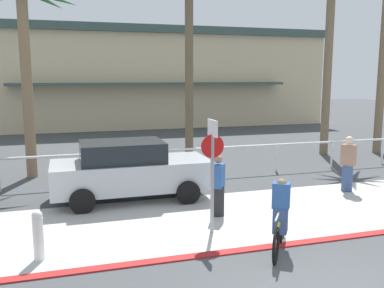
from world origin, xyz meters
name	(u,v)px	position (x,y,z in m)	size (l,w,h in m)	color
ground_plane	(174,169)	(0.00, 10.00, 0.00)	(80.00, 80.00, 0.00)	#424447
sidewalk_strip	(231,217)	(0.00, 4.20, 0.01)	(44.00, 4.00, 0.02)	beige
curb_paint	(268,247)	(0.00, 2.20, 0.01)	(44.00, 0.24, 0.03)	maroon
building_backdrop	(140,77)	(1.70, 26.83, 3.38)	(25.84, 11.08, 6.73)	beige
rail_fence	(185,154)	(0.00, 8.50, 0.84)	(26.00, 0.08, 1.04)	white
stop_sign_bike_lane	(212,160)	(-0.83, 3.32, 1.68)	(0.52, 0.56, 2.56)	gray
bollard_1	(38,235)	(-4.47, 2.90, 0.52)	(0.20, 0.20, 1.00)	white
palm_tree_1	(24,28)	(-5.04, 10.18, 5.06)	(3.53, 3.55, 6.51)	#846B4C
palm_tree_2	(189,20)	(1.37, 12.63, 5.84)	(3.28, 3.02, 7.59)	brown
palm_tree_3	(331,16)	(7.26, 11.01, 6.02)	(3.08, 3.32, 7.87)	#756047
car_silver_1	(129,170)	(-2.21, 6.45, 0.87)	(4.40, 2.02, 1.69)	#B2B7BC
cyclist_yellow_0	(280,217)	(0.18, 2.04, 0.69)	(1.09, 1.53, 1.50)	black
pedestrian_0	(218,188)	(-0.30, 4.37, 0.72)	(0.45, 0.48, 1.57)	#232326
pedestrian_1	(348,166)	(4.26, 5.38, 0.79)	(0.44, 0.48, 1.71)	#384C7A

